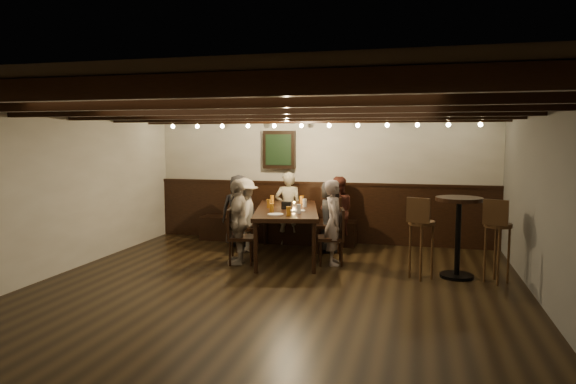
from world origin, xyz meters
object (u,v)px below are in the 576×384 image
(chair_right_near, at_px, (329,235))
(high_top_table, at_px, (458,225))
(chair_left_far, at_px, (240,247))
(person_bench_right, at_px, (337,212))
(person_right_far, at_px, (334,222))
(bar_stool_left, at_px, (421,249))
(dining_table, at_px, (287,213))
(chair_left_near, at_px, (246,236))
(person_left_near, at_px, (244,215))
(person_right_near, at_px, (331,216))
(person_bench_centre, at_px, (288,208))
(person_bench_left, at_px, (239,210))
(person_left_far, at_px, (238,222))
(chair_right_far, at_px, (332,247))
(bar_stool_right, at_px, (497,252))

(chair_right_near, distance_m, high_top_table, 2.42)
(chair_left_far, distance_m, person_bench_right, 2.14)
(person_right_far, bearing_deg, bar_stool_left, -124.95)
(dining_table, bearing_deg, bar_stool_left, -33.43)
(chair_left_far, height_order, chair_right_near, chair_right_near)
(chair_right_near, bearing_deg, chair_left_near, 90.00)
(person_left_near, bearing_deg, chair_right_near, 90.00)
(dining_table, height_order, person_right_near, person_right_near)
(person_bench_centre, bearing_deg, person_right_near, 141.34)
(chair_right_near, height_order, person_bench_left, person_bench_left)
(person_bench_centre, bearing_deg, person_bench_right, 170.54)
(person_left_far, bearing_deg, chair_left_near, 177.96)
(bar_stool_left, bearing_deg, person_right_far, 176.01)
(chair_left_far, distance_m, bar_stool_left, 2.76)
(chair_right_near, relative_size, person_left_near, 0.75)
(chair_right_far, bearing_deg, person_left_near, 58.50)
(chair_right_near, bearing_deg, dining_table, 121.99)
(chair_right_near, relative_size, person_bench_left, 0.74)
(bar_stool_right, bearing_deg, chair_left_near, -173.88)
(person_left_near, bearing_deg, bar_stool_right, 62.66)
(dining_table, bearing_deg, person_bench_left, 135.00)
(person_left_near, relative_size, high_top_table, 1.12)
(bar_stool_left, bearing_deg, person_left_far, -166.03)
(dining_table, relative_size, chair_left_near, 2.74)
(chair_left_near, relative_size, chair_right_near, 0.88)
(chair_left_far, distance_m, chair_right_near, 1.70)
(person_bench_centre, height_order, person_right_near, person_bench_centre)
(chair_left_far, xyz_separation_m, person_right_far, (1.43, 0.33, 0.40))
(person_bench_centre, distance_m, person_bench_right, 0.91)
(chair_left_near, relative_size, chair_right_far, 0.97)
(person_bench_left, relative_size, high_top_table, 1.14)
(person_bench_left, bearing_deg, high_top_table, 148.23)
(chair_right_far, xyz_separation_m, person_right_near, (-0.17, 0.88, 0.36))
(chair_left_near, xyz_separation_m, person_bench_left, (-0.28, 0.40, 0.39))
(person_right_far, bearing_deg, person_bench_right, -6.34)
(person_left_far, bearing_deg, bar_stool_left, 73.01)
(person_bench_centre, bearing_deg, person_left_far, 63.43)
(chair_right_near, height_order, person_bench_centre, person_bench_centre)
(chair_right_near, distance_m, person_bench_right, 0.59)
(person_left_near, bearing_deg, chair_left_far, 2.01)
(bar_stool_right, bearing_deg, chair_left_far, -161.60)
(chair_right_near, bearing_deg, person_bench_left, 74.48)
(chair_left_near, height_order, high_top_table, high_top_table)
(person_right_near, bearing_deg, person_bench_right, -18.43)
(chair_left_far, xyz_separation_m, person_left_far, (-0.03, -0.01, 0.40))
(person_bench_centre, bearing_deg, chair_left_far, 64.41)
(bar_stool_right, bearing_deg, high_top_table, -176.60)
(person_bench_right, bearing_deg, dining_table, 45.00)
(chair_left_far, bearing_deg, person_bench_left, -172.34)
(chair_right_near, distance_m, person_left_far, 1.76)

